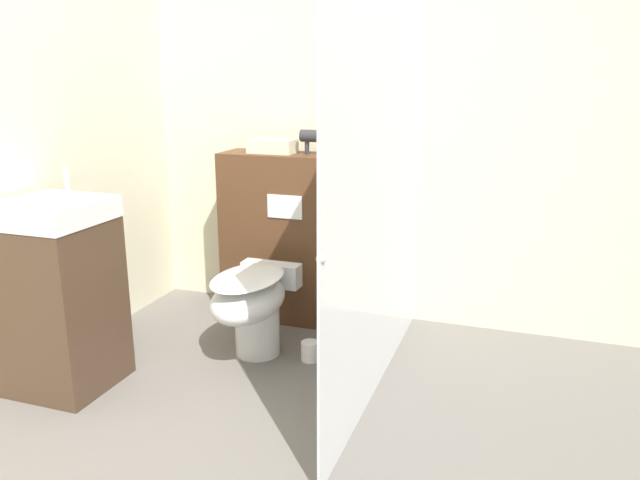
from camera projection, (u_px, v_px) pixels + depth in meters
wall_back at (364, 119)px, 3.81m from camera, size 8.00×0.06×2.50m
partition_panel at (295, 238)px, 3.88m from camera, size 0.91×0.31×1.05m
shower_glass at (382, 200)px, 2.92m from camera, size 0.04×1.82×1.91m
toilet at (253, 303)px, 3.38m from camera, size 0.35×0.64×0.49m
sink_vanity at (61, 295)px, 3.04m from camera, size 0.46×0.47×1.09m
hair_drier at (312, 137)px, 3.69m from camera, size 0.15×0.07×0.15m
folded_towel at (272, 146)px, 3.78m from camera, size 0.28×0.17×0.08m
spare_toilet_roll at (310, 351)px, 3.41m from camera, size 0.10×0.10×0.11m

